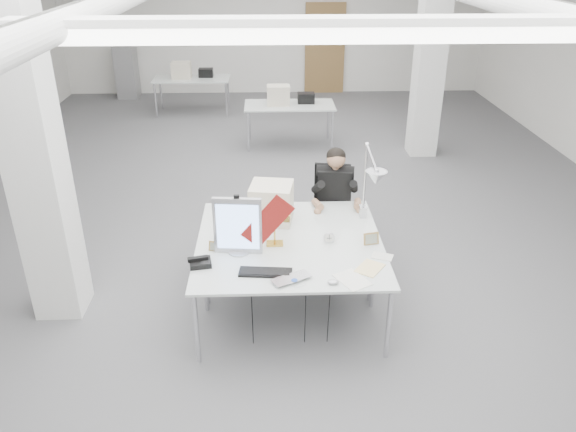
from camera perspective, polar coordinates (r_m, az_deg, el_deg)
name	(u,v)px	position (r m, az deg, el deg)	size (l,w,h in m)	color
room_shell	(286,91)	(7.19, -0.25, 12.58)	(10.04, 14.04, 3.24)	#535255
desk_main	(291,266)	(5.10, 0.34, -5.10)	(1.80, 0.90, 0.03)	silver
desk_second	(288,221)	(5.88, -0.03, -0.53)	(1.80, 0.90, 0.03)	silver
bg_desk_a	(290,105)	(10.21, 0.16, 11.19)	(1.60, 0.80, 0.03)	silver
bg_desk_b	(192,79)	(12.44, -9.77, 13.58)	(1.60, 0.80, 0.03)	silver
filing_cabinet	(127,72)	(14.18, -16.05, 13.90)	(0.45, 0.55, 1.20)	gray
office_chair	(333,213)	(6.57, 4.63, 0.26)	(0.51, 0.51, 1.05)	black
seated_person	(335,186)	(6.37, 4.80, 3.10)	(0.44, 0.55, 0.83)	black
monitor	(238,226)	(5.17, -5.13, -1.00)	(0.45, 0.05, 0.56)	#AAAAAE
pennant	(268,222)	(5.11, -2.09, -0.58)	(0.52, 0.01, 0.22)	maroon
keyboard	(265,272)	(4.96, -2.30, -5.74)	(0.47, 0.16, 0.02)	black
laptop	(294,282)	(4.83, 0.66, -6.70)	(0.35, 0.23, 0.03)	#AFAFB4
mouse	(333,282)	(4.83, 4.61, -6.71)	(0.10, 0.06, 0.04)	#BCBCC1
bankers_lamp	(275,228)	(5.34, -1.37, -1.23)	(0.31, 0.12, 0.35)	gold
desk_phone	(200,263)	(5.13, -8.89, -4.72)	(0.19, 0.17, 0.05)	black
picture_frame_left	(215,246)	(5.33, -7.42, -3.06)	(0.12, 0.01, 0.10)	#B08C4C
picture_frame_right	(371,239)	(5.45, 8.45, -2.28)	(0.15, 0.01, 0.12)	tan
desk_clock	(329,238)	(5.45, 4.19, -2.21)	(0.11, 0.11, 0.03)	silver
paper_stack_a	(352,280)	(4.90, 6.53, -6.46)	(0.22, 0.31, 0.01)	white
paper_stack_b	(370,268)	(5.08, 8.30, -5.26)	(0.19, 0.27, 0.01)	#F5DA92
paper_stack_c	(382,256)	(5.28, 9.56, -4.07)	(0.19, 0.13, 0.01)	silver
beige_monitor	(271,203)	(5.80, -1.69, 1.36)	(0.42, 0.40, 0.40)	beige
architect_lamp	(369,186)	(5.59, 8.25, 3.06)	(0.25, 0.72, 0.92)	#BABABF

